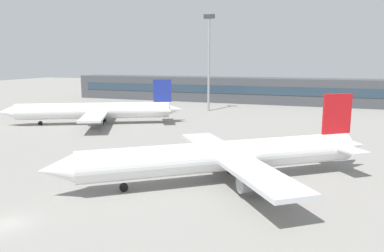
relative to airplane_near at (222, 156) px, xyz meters
The scene contains 5 objects.
ground_plane 26.60m from the airplane_near, 127.37° to the left, with size 400.00×400.00×0.00m, color gray.
terminal_building 91.15m from the airplane_near, 100.12° to the left, with size 131.40×12.13×9.00m.
airplane_near is the anchor object (origin of this frame).
airplane_mid 50.91m from the airplane_near, 142.45° to the left, with size 40.16×29.04×10.71m.
floodlight_tower_west 67.55m from the airplane_near, 108.39° to the left, with size 3.20×0.80×28.46m.
Camera 1 is at (27.53, -25.25, 15.47)m, focal length 34.60 mm.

